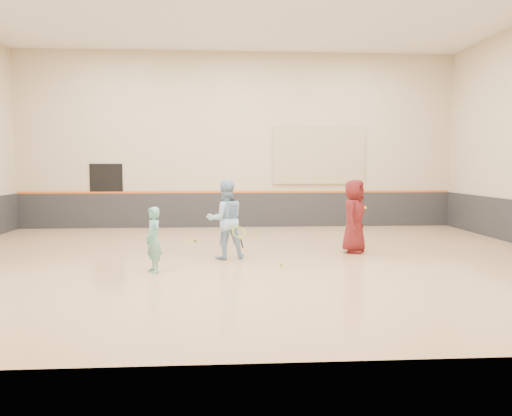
{
  "coord_description": "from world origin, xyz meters",
  "views": [
    {
      "loc": [
        -0.51,
        -11.28,
        2.17
      ],
      "look_at": [
        0.25,
        0.4,
        1.15
      ],
      "focal_mm": 35.0,
      "sensor_mm": 36.0,
      "label": 1
    }
  ],
  "objects": [
    {
      "name": "accent_stripe",
      "position": [
        0.0,
        5.96,
        1.22
      ],
      "size": [
        14.9,
        0.03,
        0.06
      ],
      "primitive_type": "cube",
      "color": "#D85914",
      "rests_on": "wall_back"
    },
    {
      "name": "ball_under_racket",
      "position": [
        0.71,
        -0.82,
        0.03
      ],
      "size": [
        0.07,
        0.07,
        0.07
      ],
      "primitive_type": "sphere",
      "color": "#B2CB2F",
      "rests_on": "floor"
    },
    {
      "name": "room",
      "position": [
        0.0,
        0.0,
        0.81
      ],
      "size": [
        15.04,
        12.04,
        6.22
      ],
      "color": "tan",
      "rests_on": "ground"
    },
    {
      "name": "ball_beside_spare",
      "position": [
        0.44,
        3.18,
        0.03
      ],
      "size": [
        0.07,
        0.07,
        0.07
      ],
      "primitive_type": "sphere",
      "color": "yellow",
      "rests_on": "floor"
    },
    {
      "name": "acoustic_panel",
      "position": [
        2.8,
        5.95,
        2.5
      ],
      "size": [
        3.2,
        0.08,
        2.0
      ],
      "primitive_type": "cube",
      "color": "tan",
      "rests_on": "wall_back"
    },
    {
      "name": "held_racket",
      "position": [
        -0.18,
        -0.25,
        0.67
      ],
      "size": [
        0.45,
        0.45,
        0.55
      ],
      "primitive_type": null,
      "color": "#AAC92C",
      "rests_on": "instructor"
    },
    {
      "name": "wainscot_back",
      "position": [
        0.0,
        5.97,
        0.6
      ],
      "size": [
        14.9,
        0.04,
        1.2
      ],
      "primitive_type": "cube",
      "color": "#232326",
      "rests_on": "floor"
    },
    {
      "name": "spare_racket",
      "position": [
        -1.4,
        3.0,
        0.02
      ],
      "size": [
        0.65,
        0.65,
        0.05
      ],
      "primitive_type": null,
      "color": "yellow",
      "rests_on": "floor"
    },
    {
      "name": "ball_in_hand",
      "position": [
        2.91,
        0.55,
        1.13
      ],
      "size": [
        0.07,
        0.07,
        0.07
      ],
      "primitive_type": "sphere",
      "color": "gold",
      "rests_on": "young_man"
    },
    {
      "name": "instructor",
      "position": [
        -0.48,
        0.15,
        0.91
      ],
      "size": [
        1.02,
        0.88,
        1.81
      ],
      "primitive_type": "imported",
      "rotation": [
        0.0,
        0.0,
        3.39
      ],
      "color": "#95C1E7",
      "rests_on": "floor"
    },
    {
      "name": "girl",
      "position": [
        -1.93,
        -1.23,
        0.66
      ],
      "size": [
        0.51,
        0.58,
        1.33
      ],
      "primitive_type": "imported",
      "rotation": [
        0.0,
        0.0,
        -1.07
      ],
      "color": "#68B5AC",
      "rests_on": "floor"
    },
    {
      "name": "doorway",
      "position": [
        -4.5,
        5.98,
        1.1
      ],
      "size": [
        1.1,
        0.05,
        2.2
      ],
      "primitive_type": "cube",
      "color": "black",
      "rests_on": "floor"
    },
    {
      "name": "young_man",
      "position": [
        2.7,
        0.75,
        0.9
      ],
      "size": [
        0.91,
        1.05,
        1.81
      ],
      "primitive_type": "imported",
      "rotation": [
        0.0,
        0.0,
        1.1
      ],
      "color": "#5E1618",
      "rests_on": "floor"
    }
  ]
}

